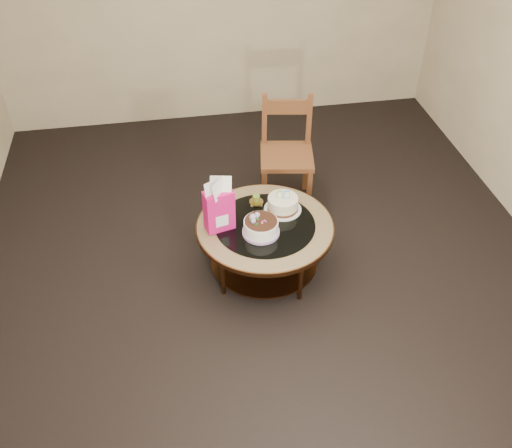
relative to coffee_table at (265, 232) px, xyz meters
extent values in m
plane|color=black|center=(0.00, 0.00, -0.38)|extent=(5.00, 5.00, 0.00)
cylinder|color=#563218|center=(0.35, 0.20, -0.17)|extent=(0.04, 0.04, 0.42)
cylinder|color=#563218|center=(-0.20, 0.35, -0.17)|extent=(0.04, 0.04, 0.42)
cylinder|color=#563218|center=(-0.35, -0.20, -0.17)|extent=(0.04, 0.04, 0.42)
cylinder|color=#563218|center=(0.20, -0.35, -0.17)|extent=(0.04, 0.04, 0.42)
cylinder|color=#563218|center=(0.00, 0.00, -0.28)|extent=(0.82, 0.82, 0.02)
cylinder|color=#563218|center=(0.00, 0.00, 0.05)|extent=(1.02, 1.02, 0.04)
cylinder|color=#9B7D55|center=(0.00, 0.00, 0.07)|extent=(1.00, 1.00, 0.01)
cylinder|color=black|center=(0.00, 0.00, 0.08)|extent=(0.74, 0.74, 0.01)
cylinder|color=#AB89C2|center=(-0.05, -0.09, 0.09)|extent=(0.27, 0.27, 0.02)
cylinder|color=white|center=(-0.05, -0.09, 0.13)|extent=(0.25, 0.25, 0.11)
cylinder|color=black|center=(-0.05, -0.09, 0.19)|extent=(0.23, 0.23, 0.01)
sphere|color=#AB89C2|center=(-0.10, -0.06, 0.21)|extent=(0.05, 0.05, 0.05)
sphere|color=#AB89C2|center=(-0.07, -0.04, 0.21)|extent=(0.04, 0.04, 0.04)
sphere|color=#AB89C2|center=(-0.10, -0.10, 0.21)|extent=(0.04, 0.04, 0.04)
cone|color=#217C38|center=(-0.07, -0.07, 0.20)|extent=(0.03, 0.04, 0.02)
cone|color=#217C38|center=(-0.12, -0.08, 0.20)|extent=(0.04, 0.04, 0.02)
cone|color=#217C38|center=(-0.05, -0.02, 0.20)|extent=(0.03, 0.03, 0.02)
cone|color=#217C38|center=(-0.08, -0.12, 0.20)|extent=(0.04, 0.04, 0.02)
cylinder|color=silver|center=(0.16, 0.14, 0.09)|extent=(0.28, 0.28, 0.01)
cylinder|color=#472514|center=(0.16, 0.14, 0.10)|extent=(0.23, 0.23, 0.02)
cylinder|color=beige|center=(0.16, 0.14, 0.15)|extent=(0.23, 0.23, 0.08)
cube|color=#5DBE51|center=(0.14, 0.15, 0.23)|extent=(0.04, 0.01, 0.06)
cube|color=white|center=(0.14, 0.15, 0.23)|extent=(0.03, 0.02, 0.05)
cube|color=#4298E2|center=(0.19, 0.14, 0.23)|extent=(0.04, 0.01, 0.06)
cube|color=white|center=(0.19, 0.14, 0.23)|extent=(0.03, 0.02, 0.05)
cube|color=#D5147D|center=(-0.33, 0.02, 0.24)|extent=(0.23, 0.16, 0.32)
cube|color=white|center=(-0.33, 0.02, 0.18)|extent=(0.12, 0.14, 0.09)
cube|color=tan|center=(-0.02, 0.26, 0.08)|extent=(0.10, 0.10, 0.01)
cylinder|color=gold|center=(-0.02, 0.26, 0.09)|extent=(0.11, 0.11, 0.01)
cylinder|color=olive|center=(-0.02, 0.26, 0.12)|extent=(0.05, 0.05, 0.05)
cylinder|color=black|center=(-0.02, 0.26, 0.16)|extent=(0.00, 0.00, 0.01)
cube|color=brown|center=(0.34, 0.83, 0.10)|extent=(0.51, 0.51, 0.04)
cube|color=brown|center=(0.12, 0.68, -0.14)|extent=(0.05, 0.05, 0.47)
cube|color=brown|center=(0.50, 0.61, -0.14)|extent=(0.05, 0.05, 0.47)
cube|color=brown|center=(0.19, 1.05, -0.14)|extent=(0.05, 0.05, 0.47)
cube|color=brown|center=(0.56, 0.99, -0.14)|extent=(0.05, 0.05, 0.47)
cube|color=brown|center=(0.19, 1.05, 0.34)|extent=(0.05, 0.05, 0.48)
cube|color=brown|center=(0.56, 0.99, 0.34)|extent=(0.05, 0.05, 0.48)
cube|color=brown|center=(0.37, 1.02, 0.46)|extent=(0.38, 0.09, 0.13)
camera|label=1|loc=(-0.61, -3.14, 2.77)|focal=40.00mm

